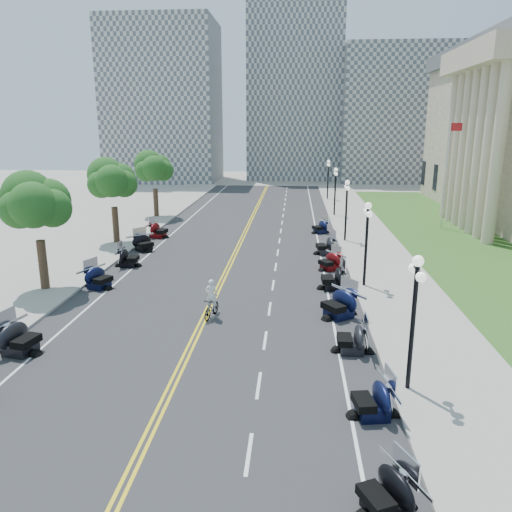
{
  "coord_description": "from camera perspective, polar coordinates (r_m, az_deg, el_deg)",
  "views": [
    {
      "loc": [
        4.39,
        -24.61,
        9.34
      ],
      "look_at": [
        2.23,
        3.25,
        2.0
      ],
      "focal_mm": 35.0,
      "sensor_mm": 36.0,
      "label": 1
    }
  ],
  "objects": [
    {
      "name": "flagpole",
      "position": [
        48.75,
        20.88,
        8.66
      ],
      "size": [
        1.1,
        0.2,
        10.0
      ],
      "primitive_type": null,
      "color": "silver",
      "rests_on": "ground"
    },
    {
      "name": "lane_dash_4",
      "position": [
        19.09,
        0.31,
        -14.54
      ],
      "size": [
        0.12,
        2.0,
        0.0
      ],
      "primitive_type": "cube",
      "color": "white",
      "rests_on": "road"
    },
    {
      "name": "lane_dash_3",
      "position": [
        15.73,
        -0.83,
        -21.65
      ],
      "size": [
        0.12,
        2.0,
        0.0
      ],
      "primitive_type": "cube",
      "color": "white",
      "rests_on": "road"
    },
    {
      "name": "bicycle",
      "position": [
        25.09,
        -5.09,
        -5.91
      ],
      "size": [
        0.88,
        1.82,
        1.05
      ],
      "primitive_type": "imported",
      "rotation": [
        0.0,
        0.0,
        -0.23
      ],
      "color": "#A51414",
      "rests_on": "road"
    },
    {
      "name": "street_lamp_3",
      "position": [
        41.38,
        10.26,
        5.11
      ],
      "size": [
        0.5,
        1.2,
        4.9
      ],
      "primitive_type": null,
      "color": "black",
      "rests_on": "sidewalk_north"
    },
    {
      "name": "tree_3",
      "position": [
        41.46,
        -16.05,
        7.79
      ],
      "size": [
        4.8,
        4.8,
        9.2
      ],
      "primitive_type": null,
      "color": "#235619",
      "rests_on": "sidewalk_south"
    },
    {
      "name": "motorcycle_s_8",
      "position": [
        39.05,
        -12.73,
        1.57
      ],
      "size": [
        2.84,
        2.84,
        1.41
      ],
      "primitive_type": null,
      "rotation": [
        0.0,
        0.0,
        0.79
      ],
      "color": "black",
      "rests_on": "road"
    },
    {
      "name": "lawn",
      "position": [
        45.54,
        21.08,
        1.95
      ],
      "size": [
        9.0,
        60.0,
        0.1
      ],
      "primitive_type": "cube",
      "color": "#356023",
      "rests_on": "ground"
    },
    {
      "name": "ground",
      "position": [
        26.69,
        -5.34,
        -5.84
      ],
      "size": [
        160.0,
        160.0,
        0.0
      ],
      "primitive_type": "plane",
      "color": "gray"
    },
    {
      "name": "motorcycle_s_6",
      "position": [
        30.79,
        -17.54,
        -2.28
      ],
      "size": [
        2.64,
        2.64,
        1.41
      ],
      "primitive_type": null,
      "rotation": [
        0.0,
        0.0,
        1.18
      ],
      "color": "black",
      "rests_on": "road"
    },
    {
      "name": "lane_dash_11",
      "position": [
        45.59,
        2.86,
        2.89
      ],
      "size": [
        0.12,
        2.0,
        0.0
      ],
      "primitive_type": "cube",
      "color": "white",
      "rests_on": "road"
    },
    {
      "name": "motorcycle_n_2",
      "position": [
        13.92,
        14.67,
        -24.54
      ],
      "size": [
        2.43,
        2.43,
        1.28
      ],
      "primitive_type": null,
      "rotation": [
        0.0,
        0.0,
        -1.13
      ],
      "color": "black",
      "rests_on": "road"
    },
    {
      "name": "motorcycle_n_7",
      "position": [
        33.46,
        8.42,
        -0.5
      ],
      "size": [
        2.59,
        2.59,
        1.31
      ],
      "primitive_type": null,
      "rotation": [
        0.0,
        0.0,
        -0.99
      ],
      "color": "#590A0C",
      "rests_on": "road"
    },
    {
      "name": "lane_dash_14",
      "position": [
        57.39,
        3.21,
        5.34
      ],
      "size": [
        0.12,
        2.0,
        0.0
      ],
      "primitive_type": "cube",
      "color": "white",
      "rests_on": "road"
    },
    {
      "name": "lane_dash_5",
      "position": [
        22.66,
        1.05,
        -9.6
      ],
      "size": [
        0.12,
        2.0,
        0.0
      ],
      "primitive_type": "cube",
      "color": "white",
      "rests_on": "road"
    },
    {
      "name": "lane_dash_19",
      "position": [
        77.19,
        3.56,
        7.75
      ],
      "size": [
        0.12,
        2.0,
        0.0
      ],
      "primitive_type": "cube",
      "color": "white",
      "rests_on": "road"
    },
    {
      "name": "centerline_yellow_b",
      "position": [
        36.1,
        -2.5,
        -0.27
      ],
      "size": [
        0.12,
        90.0,
        0.0
      ],
      "primitive_type": "cube",
      "color": "yellow",
      "rests_on": "road"
    },
    {
      "name": "lane_dash_10",
      "position": [
        41.69,
        2.7,
        1.77
      ],
      "size": [
        0.12,
        2.0,
        0.0
      ],
      "primitive_type": "cube",
      "color": "white",
      "rests_on": "road"
    },
    {
      "name": "lane_dash_18",
      "position": [
        73.22,
        3.51,
        7.37
      ],
      "size": [
        0.12,
        2.0,
        0.0
      ],
      "primitive_type": "cube",
      "color": "white",
      "rests_on": "road"
    },
    {
      "name": "sidewalk_south",
      "position": [
        38.8,
        -18.27,
        0.14
      ],
      "size": [
        5.0,
        90.0,
        0.15
      ],
      "primitive_type": "cube",
      "color": "#9E9991",
      "rests_on": "ground"
    },
    {
      "name": "lane_dash_6",
      "position": [
        26.35,
        1.57,
        -6.03
      ],
      "size": [
        0.12,
        2.0,
        0.0
      ],
      "primitive_type": "cube",
      "color": "white",
      "rests_on": "road"
    },
    {
      "name": "lane_dash_15",
      "position": [
        61.34,
        3.3,
        5.94
      ],
      "size": [
        0.12,
        2.0,
        0.0
      ],
      "primitive_type": "cube",
      "color": "white",
      "rests_on": "road"
    },
    {
      "name": "motorcycle_n_3",
      "position": [
        17.43,
        13.22,
        -15.53
      ],
      "size": [
        2.2,
        2.2,
        1.34
      ],
      "primitive_type": null,
      "rotation": [
        0.0,
        0.0,
        -1.41
      ],
      "color": "black",
      "rests_on": "road"
    },
    {
      "name": "lane_dash_16",
      "position": [
        65.29,
        3.38,
        6.48
      ],
      "size": [
        0.12,
        2.0,
        0.0
      ],
      "primitive_type": "cube",
      "color": "white",
      "rests_on": "road"
    },
    {
      "name": "distant_block_b",
      "position": [
        92.79,
        4.42,
        18.17
      ],
      "size": [
        16.0,
        12.0,
        30.0
      ],
      "primitive_type": "cube",
      "color": "gray",
      "rests_on": "ground"
    },
    {
      "name": "lane_dash_8",
      "position": [
        33.94,
        2.26,
        -1.25
      ],
      "size": [
        0.12,
        2.0,
        0.0
      ],
      "primitive_type": "cube",
      "color": "white",
      "rests_on": "road"
    },
    {
      "name": "lane_dash_9",
      "position": [
        37.8,
        2.5,
        0.41
      ],
      "size": [
        0.12,
        2.0,
        0.0
      ],
      "primitive_type": "cube",
      "color": "white",
      "rests_on": "road"
    },
    {
      "name": "motorcycle_n_8",
      "position": [
        37.48,
        7.99,
        1.3
      ],
      "size": [
        2.41,
        2.41,
        1.47
      ],
      "primitive_type": null,
      "rotation": [
        0.0,
        0.0,
        -1.41
      ],
      "color": "black",
      "rests_on": "road"
    },
    {
      "name": "distant_block_c",
      "position": [
        91.34,
        16.14,
        15.2
      ],
      "size": [
        20.0,
        14.0,
        22.0
      ],
      "primitive_type": "cube",
      "color": "gray",
      "rests_on": "ground"
    },
    {
      "name": "motorcycle_n_6",
      "position": [
        29.51,
        8.84,
        -2.4
      ],
      "size": [
        2.21,
        2.21,
        1.49
      ],
      "primitive_type": null,
      "rotation": [
        0.0,
        0.0,
        -1.53
      ],
      "color": "black",
      "rests_on": "road"
    },
    {
      "name": "lane_dash_7",
      "position": [
        30.12,
        1.96,
        -3.34
      ],
      "size": [
        0.12,
        2.0,
        0.0
      ],
      "primitive_type": "cube",
      "color": "white",
      "rests_on": "road"
    },
    {
      "name": "sidewalk_north",
      "position": [
        36.35,
        13.97,
        -0.5
      ],
      "size": [
        5.0,
        90.0,
        0.15
      ],
      "primitive_type": "cube",
      "color": "#9E9991",
      "rests_on": "ground"
    },
    {
      "name": "lane_dash_13",
      "position": [
        53.45,
        3.11,
        4.64
      ],
      "size": [
        0.12,
        2.0,
        0.0
      ],
      "primitive_type": "cube",
      "color": "white",
      "rests_on": "road"
    },
    {
      "name": "motorcycle_s_9",
      "position": [
        43.48,
        -11.09,
        3.01
      ],
      "size": [
        2.43,
        2.43,
        1.45
      ],
      "primitive_type": null,
      "rotation": [
        0.0,
        0.0,
        1.37
      ],
      "color": "#590A0C",
      "rests_on": "road"
    },
    {
      "name": "motorcycle_s_4",
      "position": [
        23.39,
        -25.45,
        -8.33
      ],
      "size": [
        2.56,
        2.56,
        1.51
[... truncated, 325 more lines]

